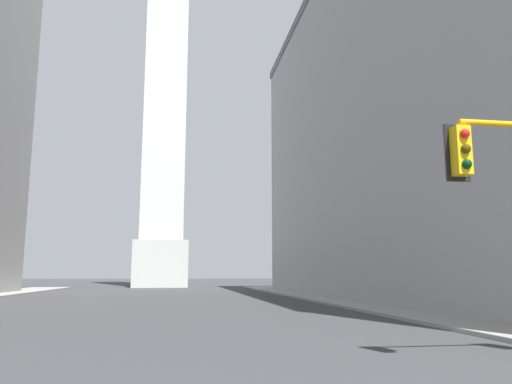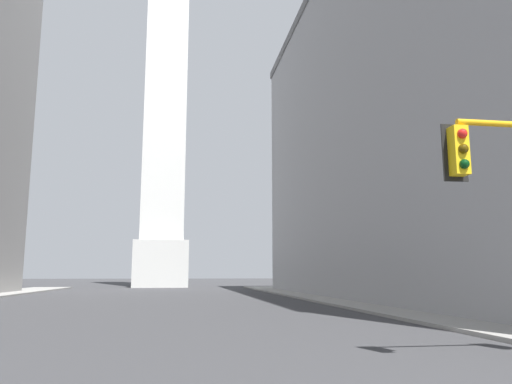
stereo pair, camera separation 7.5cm
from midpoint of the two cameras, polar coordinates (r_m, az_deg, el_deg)
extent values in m
cube|color=gray|center=(31.08, 13.98, -12.53)|extent=(5.00, 88.19, 0.15)
cube|color=#9E9EA0|center=(44.61, 24.98, 7.15)|extent=(25.30, 54.38, 27.86)
cube|color=silver|center=(75.74, -10.83, -8.09)|extent=(7.83, 7.83, 6.72)
cube|color=silver|center=(84.39, -10.06, 17.03)|extent=(6.27, 6.27, 64.96)
cube|color=yellow|center=(11.96, 22.22, 4.37)|extent=(0.35, 0.35, 1.10)
cube|color=black|center=(12.11, 21.80, 4.18)|extent=(0.58, 0.04, 1.32)
sphere|color=red|center=(11.89, 22.58, 6.17)|extent=(0.22, 0.22, 0.22)
sphere|color=#483506|center=(11.80, 22.68, 4.58)|extent=(0.22, 0.22, 0.22)
sphere|color=#073410|center=(11.73, 22.78, 2.96)|extent=(0.22, 0.22, 0.22)
camera|label=1|loc=(0.04, -90.05, 0.01)|focal=35.00mm
camera|label=2|loc=(0.04, 89.95, -0.01)|focal=35.00mm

